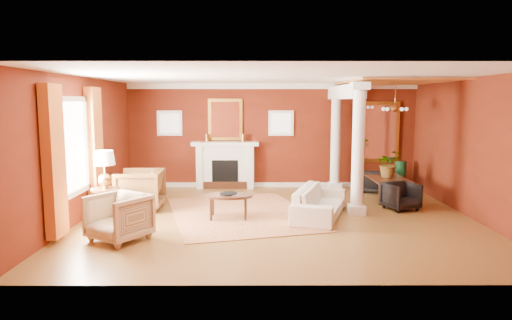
{
  "coord_description": "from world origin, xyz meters",
  "views": [
    {
      "loc": [
        -0.48,
        -9.24,
        2.41
      ],
      "look_at": [
        -0.45,
        0.49,
        1.15
      ],
      "focal_mm": 32.0,
      "sensor_mm": 36.0,
      "label": 1
    }
  ],
  "objects_px": {
    "armchair_stripe": "(119,215)",
    "coffee_table": "(229,197)",
    "side_table": "(105,174)",
    "sofa": "(320,197)",
    "armchair_leopard": "(140,187)",
    "dining_table": "(388,182)"
  },
  "relations": [
    {
      "from": "dining_table",
      "to": "armchair_stripe",
      "type": "bearing_deg",
      "value": 120.09
    },
    {
      "from": "coffee_table",
      "to": "dining_table",
      "type": "height_order",
      "value": "dining_table"
    },
    {
      "from": "sofa",
      "to": "dining_table",
      "type": "bearing_deg",
      "value": -29.25
    },
    {
      "from": "armchair_stripe",
      "to": "coffee_table",
      "type": "bearing_deg",
      "value": 72.98
    },
    {
      "from": "armchair_stripe",
      "to": "dining_table",
      "type": "xyz_separation_m",
      "value": [
        5.65,
        3.41,
        -0.02
      ]
    },
    {
      "from": "side_table",
      "to": "coffee_table",
      "type": "bearing_deg",
      "value": 4.38
    },
    {
      "from": "coffee_table",
      "to": "side_table",
      "type": "relative_size",
      "value": 0.69
    },
    {
      "from": "armchair_leopard",
      "to": "armchair_stripe",
      "type": "height_order",
      "value": "armchair_leopard"
    },
    {
      "from": "coffee_table",
      "to": "sofa",
      "type": "bearing_deg",
      "value": 4.17
    },
    {
      "from": "armchair_stripe",
      "to": "coffee_table",
      "type": "height_order",
      "value": "armchair_stripe"
    },
    {
      "from": "armchair_stripe",
      "to": "side_table",
      "type": "relative_size",
      "value": 0.63
    },
    {
      "from": "coffee_table",
      "to": "dining_table",
      "type": "bearing_deg",
      "value": 26.54
    },
    {
      "from": "armchair_stripe",
      "to": "side_table",
      "type": "xyz_separation_m",
      "value": [
        -0.64,
        1.3,
        0.51
      ]
    },
    {
      "from": "sofa",
      "to": "armchair_stripe",
      "type": "height_order",
      "value": "armchair_stripe"
    },
    {
      "from": "sofa",
      "to": "side_table",
      "type": "xyz_separation_m",
      "value": [
        -4.36,
        -0.33,
        0.54
      ]
    },
    {
      "from": "armchair_leopard",
      "to": "coffee_table",
      "type": "height_order",
      "value": "armchair_leopard"
    },
    {
      "from": "armchair_stripe",
      "to": "side_table",
      "type": "height_order",
      "value": "side_table"
    },
    {
      "from": "armchair_leopard",
      "to": "side_table",
      "type": "height_order",
      "value": "side_table"
    },
    {
      "from": "armchair_stripe",
      "to": "side_table",
      "type": "distance_m",
      "value": 1.54
    },
    {
      "from": "armchair_leopard",
      "to": "dining_table",
      "type": "xyz_separation_m",
      "value": [
        5.86,
        1.11,
        -0.07
      ]
    },
    {
      "from": "armchair_stripe",
      "to": "coffee_table",
      "type": "xyz_separation_m",
      "value": [
        1.82,
        1.49,
        0.01
      ]
    },
    {
      "from": "armchair_stripe",
      "to": "dining_table",
      "type": "height_order",
      "value": "armchair_stripe"
    }
  ]
}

